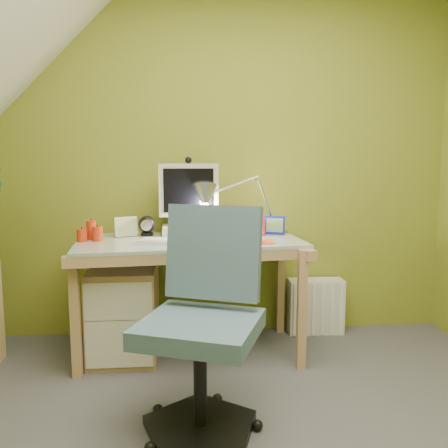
{
  "coord_description": "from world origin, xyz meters",
  "views": [
    {
      "loc": [
        -0.23,
        -1.65,
        1.22
      ],
      "look_at": [
        0.0,
        1.0,
        0.85
      ],
      "focal_mm": 38.0,
      "sensor_mm": 36.0,
      "label": 1
    }
  ],
  "objects": [
    {
      "name": "wall_back",
      "position": [
        0.0,
        1.6,
        1.2
      ],
      "size": [
        3.2,
        0.01,
        2.4
      ],
      "primitive_type": "cube",
      "color": "olive",
      "rests_on": "floor"
    },
    {
      "name": "desk",
      "position": [
        -0.19,
        1.23,
        0.36
      ],
      "size": [
        1.42,
        0.81,
        0.73
      ],
      "primitive_type": null,
      "rotation": [
        0.0,
        0.0,
        0.1
      ],
      "color": "tan",
      "rests_on": "floor"
    },
    {
      "name": "monitor",
      "position": [
        -0.19,
        1.41,
        0.98
      ],
      "size": [
        0.38,
        0.22,
        0.52
      ],
      "primitive_type": null,
      "rotation": [
        0.0,
        0.0,
        0.02
      ],
      "color": "beige",
      "rests_on": "desk"
    },
    {
      "name": "speaker_left",
      "position": [
        -0.46,
        1.39,
        0.79
      ],
      "size": [
        0.12,
        0.12,
        0.13
      ],
      "primitive_type": null,
      "rotation": [
        0.0,
        0.0,
        0.09
      ],
      "color": "black",
      "rests_on": "desk"
    },
    {
      "name": "speaker_right",
      "position": [
        0.08,
        1.39,
        0.78
      ],
      "size": [
        0.1,
        0.1,
        0.11
      ],
      "primitive_type": null,
      "rotation": [
        0.0,
        0.0,
        -0.06
      ],
      "color": "black",
      "rests_on": "desk"
    },
    {
      "name": "keyboard",
      "position": [
        -0.27,
        1.09,
        0.74
      ],
      "size": [
        0.45,
        0.23,
        0.02
      ],
      "primitive_type": "cube",
      "rotation": [
        0.0,
        0.0,
        -0.22
      ],
      "color": "silver",
      "rests_on": "desk"
    },
    {
      "name": "mousepad",
      "position": [
        0.19,
        1.09,
        0.73
      ],
      "size": [
        0.23,
        0.16,
        0.01
      ],
      "primitive_type": "cube",
      "rotation": [
        0.0,
        0.0,
        0.0
      ],
      "color": "#E14723",
      "rests_on": "desk"
    },
    {
      "name": "mouse",
      "position": [
        0.19,
        1.09,
        0.74
      ],
      "size": [
        0.11,
        0.07,
        0.03
      ],
      "primitive_type": "ellipsoid",
      "rotation": [
        0.0,
        0.0,
        0.06
      ],
      "color": "white",
      "rests_on": "mousepad"
    },
    {
      "name": "amber_tumbler",
      "position": [
        -0.01,
        1.15,
        0.77
      ],
      "size": [
        0.08,
        0.08,
        0.09
      ],
      "primitive_type": "cylinder",
      "rotation": [
        0.0,
        0.0,
        0.15
      ],
      "color": "brown",
      "rests_on": "desk"
    },
    {
      "name": "candle_cluster",
      "position": [
        -0.79,
        1.24,
        0.78
      ],
      "size": [
        0.17,
        0.15,
        0.12
      ],
      "primitive_type": null,
      "rotation": [
        0.0,
        0.0,
        -0.11
      ],
      "color": "red",
      "rests_on": "desk"
    },
    {
      "name": "photo_frame_red",
      "position": [
        0.23,
        1.35,
        0.79
      ],
      "size": [
        0.14,
        0.04,
        0.12
      ],
      "primitive_type": "cube",
      "rotation": [
        0.0,
        0.0,
        -0.18
      ],
      "color": "red",
      "rests_on": "desk"
    },
    {
      "name": "photo_frame_blue",
      "position": [
        0.37,
        1.39,
        0.79
      ],
      "size": [
        0.14,
        0.06,
        0.12
      ],
      "primitive_type": "cube",
      "rotation": [
        0.0,
        0.0,
        -0.34
      ],
      "color": "#161E9B",
      "rests_on": "desk"
    },
    {
      "name": "photo_frame_green",
      "position": [
        -0.59,
        1.37,
        0.79
      ],
      "size": [
        0.14,
        0.07,
        0.12
      ],
      "primitive_type": "cube",
      "rotation": [
        0.0,
        0.0,
        0.37
      ],
      "color": "#B1C084",
      "rests_on": "desk"
    },
    {
      "name": "desk_lamp",
      "position": [
        0.26,
        1.41,
        1.0
      ],
      "size": [
        0.52,
        0.23,
        0.55
      ],
      "primitive_type": null,
      "rotation": [
        0.0,
        0.0,
        0.03
      ],
      "color": "#B9B9BE",
      "rests_on": "desk"
    },
    {
      "name": "task_chair",
      "position": [
        -0.16,
        0.33,
        0.5
      ],
      "size": [
        0.72,
        0.72,
        1.01
      ],
      "primitive_type": null,
      "rotation": [
        0.0,
        0.0,
        -0.37
      ],
      "color": "#466173",
      "rests_on": "floor"
    },
    {
      "name": "radiator",
      "position": [
        0.69,
        1.5,
        0.19
      ],
      "size": [
        0.39,
        0.16,
        0.38
      ],
      "primitive_type": "cube",
      "rotation": [
        0.0,
        0.0,
        -0.03
      ],
      "color": "silver",
      "rests_on": "floor"
    }
  ]
}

